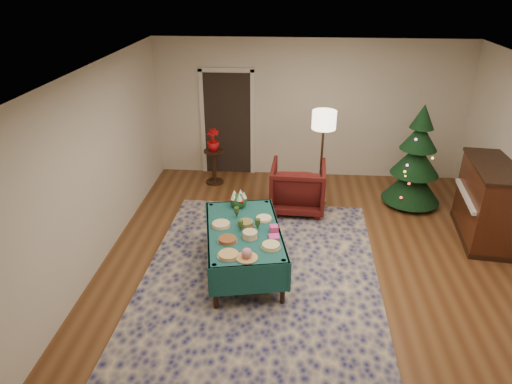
# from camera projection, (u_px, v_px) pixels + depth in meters

# --- Properties ---
(room_shell) EXTENTS (7.00, 7.00, 7.00)m
(room_shell) POSITION_uv_depth(u_px,v_px,m) (317.00, 187.00, 5.72)
(room_shell) COLOR #593319
(room_shell) RESTS_ON ground
(doorway) EXTENTS (1.08, 0.04, 2.16)m
(doorway) POSITION_uv_depth(u_px,v_px,m) (228.00, 121.00, 9.06)
(doorway) COLOR black
(doorway) RESTS_ON ground
(rug) EXTENTS (3.30, 4.28, 0.02)m
(rug) POSITION_uv_depth(u_px,v_px,m) (261.00, 274.00, 6.32)
(rug) COLOR #14174D
(rug) RESTS_ON ground
(buffet_table) EXTENTS (1.30, 1.86, 0.66)m
(buffet_table) POSITION_uv_depth(u_px,v_px,m) (244.00, 238.00, 6.19)
(buffet_table) COLOR black
(buffet_table) RESTS_ON ground
(platter_0) EXTENTS (0.29, 0.29, 0.04)m
(platter_0) POSITION_uv_depth(u_px,v_px,m) (229.00, 255.00, 5.55)
(platter_0) COLOR silver
(platter_0) RESTS_ON buffet_table
(platter_1) EXTENTS (0.27, 0.27, 0.14)m
(platter_1) POSITION_uv_depth(u_px,v_px,m) (247.00, 254.00, 5.49)
(platter_1) COLOR silver
(platter_1) RESTS_ON buffet_table
(platter_2) EXTENTS (0.26, 0.26, 0.05)m
(platter_2) POSITION_uv_depth(u_px,v_px,m) (271.00, 246.00, 5.72)
(platter_2) COLOR silver
(platter_2) RESTS_ON buffet_table
(platter_3) EXTENTS (0.27, 0.27, 0.05)m
(platter_3) POSITION_uv_depth(u_px,v_px,m) (227.00, 240.00, 5.85)
(platter_3) COLOR silver
(platter_3) RESTS_ON buffet_table
(platter_4) EXTENTS (0.23, 0.23, 0.09)m
(platter_4) POSITION_uv_depth(u_px,v_px,m) (250.00, 235.00, 5.92)
(platter_4) COLOR silver
(platter_4) RESTS_ON buffet_table
(platter_5) EXTENTS (0.28, 0.28, 0.05)m
(platter_5) POSITION_uv_depth(u_px,v_px,m) (221.00, 225.00, 6.20)
(platter_5) COLOR silver
(platter_5) RESTS_ON buffet_table
(platter_6) EXTENTS (0.24, 0.24, 0.06)m
(platter_6) POSITION_uv_depth(u_px,v_px,m) (246.00, 223.00, 6.21)
(platter_6) COLOR silver
(platter_6) RESTS_ON buffet_table
(platter_7) EXTENTS (0.25, 0.25, 0.04)m
(platter_7) POSITION_uv_depth(u_px,v_px,m) (264.00, 219.00, 6.36)
(platter_7) COLOR silver
(platter_7) RESTS_ON buffet_table
(goblet_0) EXTENTS (0.07, 0.07, 0.16)m
(goblet_0) POSITION_uv_depth(u_px,v_px,m) (237.00, 212.00, 6.40)
(goblet_0) COLOR #2D471E
(goblet_0) RESTS_ON buffet_table
(goblet_1) EXTENTS (0.07, 0.07, 0.16)m
(goblet_1) POSITION_uv_depth(u_px,v_px,m) (258.00, 224.00, 6.10)
(goblet_1) COLOR #2D471E
(goblet_1) RESTS_ON buffet_table
(goblet_2) EXTENTS (0.07, 0.07, 0.16)m
(goblet_2) POSITION_uv_depth(u_px,v_px,m) (241.00, 226.00, 6.06)
(goblet_2) COLOR #2D471E
(goblet_2) RESTS_ON buffet_table
(napkin_stack) EXTENTS (0.16, 0.16, 0.04)m
(napkin_stack) POSITION_uv_depth(u_px,v_px,m) (274.00, 237.00, 5.92)
(napkin_stack) COLOR #DD3D9C
(napkin_stack) RESTS_ON buffet_table
(gift_box) EXTENTS (0.12, 0.12, 0.09)m
(gift_box) POSITION_uv_depth(u_px,v_px,m) (274.00, 229.00, 6.06)
(gift_box) COLOR #ED418A
(gift_box) RESTS_ON buffet_table
(centerpiece) EXTENTS (0.24, 0.24, 0.27)m
(centerpiece) POSITION_uv_depth(u_px,v_px,m) (238.00, 200.00, 6.67)
(centerpiece) COLOR #1E4C1E
(centerpiece) RESTS_ON buffet_table
(armchair) EXTENTS (0.95, 0.89, 0.94)m
(armchair) POSITION_uv_depth(u_px,v_px,m) (298.00, 185.00, 7.86)
(armchair) COLOR #4A120F
(armchair) RESTS_ON ground
(floor_lamp) EXTENTS (0.41, 0.41, 1.69)m
(floor_lamp) POSITION_uv_depth(u_px,v_px,m) (324.00, 126.00, 7.69)
(floor_lamp) COLOR #A57F3F
(floor_lamp) RESTS_ON ground
(side_table) EXTENTS (0.38, 0.38, 0.68)m
(side_table) POSITION_uv_depth(u_px,v_px,m) (214.00, 167.00, 8.91)
(side_table) COLOR black
(side_table) RESTS_ON ground
(potted_plant) EXTENTS (0.24, 0.43, 0.24)m
(potted_plant) POSITION_uv_depth(u_px,v_px,m) (213.00, 145.00, 8.71)
(potted_plant) COLOR #B50C0F
(potted_plant) RESTS_ON side_table
(christmas_tree) EXTENTS (1.23, 1.23, 1.83)m
(christmas_tree) POSITION_uv_depth(u_px,v_px,m) (416.00, 161.00, 7.88)
(christmas_tree) COLOR black
(christmas_tree) RESTS_ON ground
(piano) EXTENTS (0.81, 1.48, 1.23)m
(piano) POSITION_uv_depth(u_px,v_px,m) (487.00, 203.00, 6.96)
(piano) COLOR black
(piano) RESTS_ON ground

